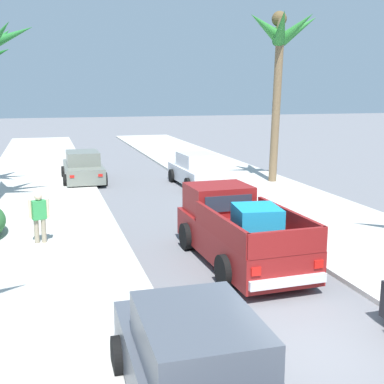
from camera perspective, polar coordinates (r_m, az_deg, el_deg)
ground_plane at (r=9.40m, az=14.19°, el=-17.27°), size 160.00×160.00×0.00m
sidewalk_left at (r=19.55m, az=-16.95°, el=-2.08°), size 5.07×60.00×0.12m
sidewalk_right at (r=21.55m, az=9.06°, el=-0.49°), size 5.07×60.00×0.12m
curb_left at (r=19.56m, az=-13.63°, el=-1.92°), size 0.16×60.00×0.10m
curb_right at (r=21.10m, az=6.28°, el=-0.70°), size 0.16×60.00×0.10m
pickup_truck at (r=13.37m, az=5.21°, el=-4.43°), size 2.33×5.27×1.80m
car_left_near at (r=23.93m, az=0.65°, el=2.42°), size 2.14×4.31×1.54m
car_right_near at (r=25.40m, az=-12.22°, el=2.69°), size 2.04×4.27×1.54m
car_right_mid at (r=7.32m, az=0.54°, el=-19.36°), size 2.07×4.28×1.54m
palm_tree_left_back at (r=24.36m, az=9.97°, el=16.00°), size 3.64×3.70×7.99m
pedestrian at (r=15.15m, az=-16.88°, el=-2.61°), size 0.57×0.32×1.59m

